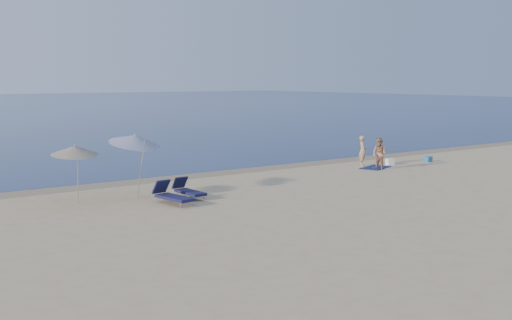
{
  "coord_description": "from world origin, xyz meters",
  "views": [
    {
      "loc": [
        -19.46,
        -6.14,
        4.52
      ],
      "look_at": [
        -3.34,
        16.0,
        1.0
      ],
      "focal_mm": 45.0,
      "sensor_mm": 36.0,
      "label": 1
    }
  ],
  "objects_px": {
    "person_right": "(379,154)",
    "blue_cooler": "(428,159)",
    "person_left": "(362,151)",
    "umbrella_near": "(135,140)"
  },
  "relations": [
    {
      "from": "person_left",
      "to": "umbrella_near",
      "type": "bearing_deg",
      "value": 128.17
    },
    {
      "from": "person_left",
      "to": "umbrella_near",
      "type": "distance_m",
      "value": 13.27
    },
    {
      "from": "person_right",
      "to": "blue_cooler",
      "type": "height_order",
      "value": "person_right"
    },
    {
      "from": "person_right",
      "to": "umbrella_near",
      "type": "xyz_separation_m",
      "value": [
        -12.9,
        0.5,
        1.39
      ]
    },
    {
      "from": "person_right",
      "to": "blue_cooler",
      "type": "bearing_deg",
      "value": 92.91
    },
    {
      "from": "person_right",
      "to": "person_left",
      "type": "bearing_deg",
      "value": 165.87
    },
    {
      "from": "person_left",
      "to": "person_right",
      "type": "relative_size",
      "value": 0.99
    },
    {
      "from": "blue_cooler",
      "to": "person_right",
      "type": "bearing_deg",
      "value": -177.36
    },
    {
      "from": "blue_cooler",
      "to": "person_left",
      "type": "bearing_deg",
      "value": 163.37
    },
    {
      "from": "blue_cooler",
      "to": "umbrella_near",
      "type": "relative_size",
      "value": 0.16
    }
  ]
}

